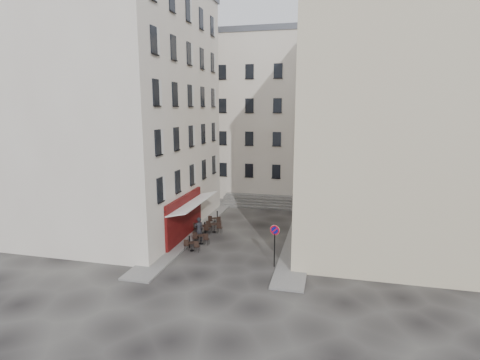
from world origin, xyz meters
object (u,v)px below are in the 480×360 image
(no_parking_sign, at_px, (275,238))
(pedestrian, at_px, (199,230))
(bistro_table_a, at_px, (192,246))
(bistro_table_b, at_px, (201,238))

(no_parking_sign, bearing_deg, pedestrian, 169.15)
(no_parking_sign, height_order, bistro_table_a, no_parking_sign)
(bistro_table_a, height_order, pedestrian, pedestrian)
(no_parking_sign, bearing_deg, bistro_table_b, 171.44)
(bistro_table_a, bearing_deg, pedestrian, 95.54)
(bistro_table_a, height_order, bistro_table_b, bistro_table_b)
(no_parking_sign, distance_m, bistro_table_b, 6.83)
(no_parking_sign, xyz_separation_m, pedestrian, (-6.39, 3.28, -1.02))
(bistro_table_b, distance_m, pedestrian, 0.79)
(bistro_table_b, relative_size, pedestrian, 0.65)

